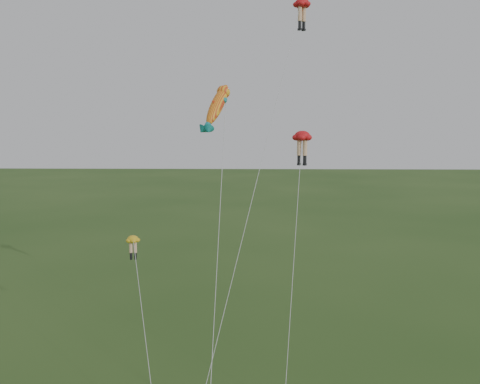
{
  "coord_description": "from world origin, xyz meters",
  "views": [
    {
      "loc": [
        1.61,
        -27.54,
        14.89
      ],
      "look_at": [
        0.71,
        6.0,
        10.61
      ],
      "focal_mm": 40.0,
      "sensor_mm": 36.0,
      "label": 1
    }
  ],
  "objects": [
    {
      "name": "legs_kite_red_mid",
      "position": [
        4.62,
        6.49,
        13.69
      ],
      "size": [
        2.39,
        8.46,
        14.47
      ],
      "rotation": [
        0.0,
        0.0,
        -0.5
      ],
      "color": "red",
      "rests_on": "ground"
    },
    {
      "name": "fish_kite",
      "position": [
        -0.71,
        6.14,
        16.0
      ],
      "size": [
        2.18,
        10.49,
        17.65
      ],
      "rotation": [
        0.86,
        0.0,
        -0.51
      ],
      "color": "yellow",
      "rests_on": "ground"
    },
    {
      "name": "legs_kite_red_high",
      "position": [
        4.81,
        11.53,
        22.69
      ],
      "size": [
        7.19,
        15.19,
        23.75
      ],
      "rotation": [
        0.0,
        0.0,
        0.69
      ],
      "color": "red",
      "rests_on": "ground"
    },
    {
      "name": "legs_kite_yellow",
      "position": [
        -6.0,
        5.33,
        7.07
      ],
      "size": [
        3.87,
        10.66,
        7.81
      ],
      "rotation": [
        0.0,
        0.0,
        0.05
      ],
      "color": "gold",
      "rests_on": "ground"
    }
  ]
}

